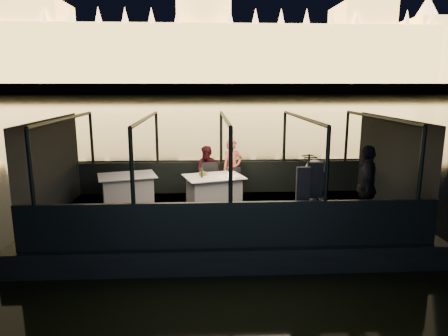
{
  "coord_description": "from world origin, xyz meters",
  "views": [
    {
      "loc": [
        -0.49,
        -9.16,
        3.55
      ],
      "look_at": [
        0.0,
        0.4,
        1.55
      ],
      "focal_mm": 32.0,
      "sensor_mm": 36.0,
      "label": 1
    }
  ],
  "objects_px": {
    "dining_table_central": "(214,191)",
    "chair_port_left": "(210,183)",
    "chair_port_right": "(234,184)",
    "person_man_maroon": "(208,169)",
    "passenger_dark": "(366,191)",
    "dining_table_aft": "(128,189)",
    "coat_stand": "(307,195)",
    "person_woman_coral": "(232,170)",
    "wine_bottle": "(202,172)",
    "passenger_stripe": "(315,191)"
  },
  "relations": [
    {
      "from": "chair_port_left",
      "to": "coat_stand",
      "type": "xyz_separation_m",
      "value": [
        1.9,
        -2.88,
        0.45
      ]
    },
    {
      "from": "chair_port_right",
      "to": "passenger_dark",
      "type": "xyz_separation_m",
      "value": [
        2.63,
        -2.34,
        0.4
      ]
    },
    {
      "from": "dining_table_aft",
      "to": "passenger_dark",
      "type": "height_order",
      "value": "passenger_dark"
    },
    {
      "from": "dining_table_central",
      "to": "passenger_stripe",
      "type": "distance_m",
      "value": 2.85
    },
    {
      "from": "chair_port_left",
      "to": "chair_port_right",
      "type": "height_order",
      "value": "chair_port_left"
    },
    {
      "from": "dining_table_central",
      "to": "wine_bottle",
      "type": "bearing_deg",
      "value": -158.28
    },
    {
      "from": "chair_port_left",
      "to": "person_man_maroon",
      "type": "relative_size",
      "value": 0.69
    },
    {
      "from": "chair_port_left",
      "to": "wine_bottle",
      "type": "xyz_separation_m",
      "value": [
        -0.21,
        -0.64,
        0.47
      ]
    },
    {
      "from": "dining_table_central",
      "to": "chair_port_right",
      "type": "height_order",
      "value": "chair_port_right"
    },
    {
      "from": "chair_port_left",
      "to": "person_woman_coral",
      "type": "height_order",
      "value": "person_woman_coral"
    },
    {
      "from": "person_woman_coral",
      "to": "person_man_maroon",
      "type": "bearing_deg",
      "value": 149.98
    },
    {
      "from": "person_man_maroon",
      "to": "passenger_dark",
      "type": "relative_size",
      "value": 0.77
    },
    {
      "from": "dining_table_aft",
      "to": "person_man_maroon",
      "type": "bearing_deg",
      "value": 17.05
    },
    {
      "from": "chair_port_right",
      "to": "person_woman_coral",
      "type": "height_order",
      "value": "person_woman_coral"
    },
    {
      "from": "coat_stand",
      "to": "passenger_dark",
      "type": "xyz_separation_m",
      "value": [
        1.38,
        0.47,
        -0.05
      ]
    },
    {
      "from": "chair_port_left",
      "to": "coat_stand",
      "type": "height_order",
      "value": "coat_stand"
    },
    {
      "from": "dining_table_aft",
      "to": "person_woman_coral",
      "type": "height_order",
      "value": "person_woman_coral"
    },
    {
      "from": "dining_table_aft",
      "to": "wine_bottle",
      "type": "xyz_separation_m",
      "value": [
        1.94,
        -0.38,
        0.53
      ]
    },
    {
      "from": "dining_table_central",
      "to": "passenger_stripe",
      "type": "bearing_deg",
      "value": -42.12
    },
    {
      "from": "coat_stand",
      "to": "person_man_maroon",
      "type": "relative_size",
      "value": 1.23
    },
    {
      "from": "chair_port_right",
      "to": "chair_port_left",
      "type": "bearing_deg",
      "value": 163.04
    },
    {
      "from": "dining_table_central",
      "to": "wine_bottle",
      "type": "xyz_separation_m",
      "value": [
        -0.3,
        -0.12,
        0.53
      ]
    },
    {
      "from": "passenger_stripe",
      "to": "chair_port_left",
      "type": "bearing_deg",
      "value": 20.75
    },
    {
      "from": "passenger_dark",
      "to": "chair_port_left",
      "type": "bearing_deg",
      "value": -107.09
    },
    {
      "from": "dining_table_aft",
      "to": "passenger_stripe",
      "type": "bearing_deg",
      "value": -26.4
    },
    {
      "from": "person_woman_coral",
      "to": "passenger_stripe",
      "type": "bearing_deg",
      "value": -81.4
    },
    {
      "from": "chair_port_right",
      "to": "passenger_dark",
      "type": "height_order",
      "value": "passenger_dark"
    },
    {
      "from": "dining_table_aft",
      "to": "wine_bottle",
      "type": "distance_m",
      "value": 2.04
    },
    {
      "from": "person_man_maroon",
      "to": "passenger_stripe",
      "type": "distance_m",
      "value": 3.57
    },
    {
      "from": "chair_port_left",
      "to": "person_man_maroon",
      "type": "distance_m",
      "value": 0.49
    },
    {
      "from": "coat_stand",
      "to": "person_man_maroon",
      "type": "distance_m",
      "value": 3.81
    },
    {
      "from": "dining_table_central",
      "to": "chair_port_left",
      "type": "distance_m",
      "value": 0.53
    },
    {
      "from": "passenger_dark",
      "to": "dining_table_central",
      "type": "bearing_deg",
      "value": -101.44
    },
    {
      "from": "chair_port_left",
      "to": "coat_stand",
      "type": "distance_m",
      "value": 3.48
    },
    {
      "from": "passenger_dark",
      "to": "wine_bottle",
      "type": "distance_m",
      "value": 3.91
    },
    {
      "from": "dining_table_central",
      "to": "person_woman_coral",
      "type": "relative_size",
      "value": 0.91
    },
    {
      "from": "chair_port_left",
      "to": "passenger_dark",
      "type": "height_order",
      "value": "passenger_dark"
    },
    {
      "from": "dining_table_aft",
      "to": "chair_port_right",
      "type": "distance_m",
      "value": 2.8
    },
    {
      "from": "dining_table_central",
      "to": "dining_table_aft",
      "type": "height_order",
      "value": "dining_table_central"
    },
    {
      "from": "passenger_stripe",
      "to": "passenger_dark",
      "type": "distance_m",
      "value": 1.09
    },
    {
      "from": "coat_stand",
      "to": "passenger_stripe",
      "type": "xyz_separation_m",
      "value": [
        0.28,
        0.48,
        -0.05
      ]
    },
    {
      "from": "coat_stand",
      "to": "person_man_maroon",
      "type": "bearing_deg",
      "value": 120.78
    },
    {
      "from": "coat_stand",
      "to": "person_woman_coral",
      "type": "relative_size",
      "value": 1.08
    },
    {
      "from": "person_man_maroon",
      "to": "wine_bottle",
      "type": "xyz_separation_m",
      "value": [
        -0.16,
        -1.03,
        0.17
      ]
    },
    {
      "from": "dining_table_aft",
      "to": "passenger_dark",
      "type": "bearing_deg",
      "value": -21.64
    },
    {
      "from": "dining_table_central",
      "to": "passenger_dark",
      "type": "relative_size",
      "value": 0.79
    },
    {
      "from": "passenger_dark",
      "to": "wine_bottle",
      "type": "height_order",
      "value": "passenger_dark"
    },
    {
      "from": "chair_port_right",
      "to": "person_man_maroon",
      "type": "height_order",
      "value": "person_man_maroon"
    },
    {
      "from": "person_man_maroon",
      "to": "chair_port_right",
      "type": "bearing_deg",
      "value": -11.76
    },
    {
      "from": "wine_bottle",
      "to": "passenger_dark",
      "type": "bearing_deg",
      "value": -26.9
    }
  ]
}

